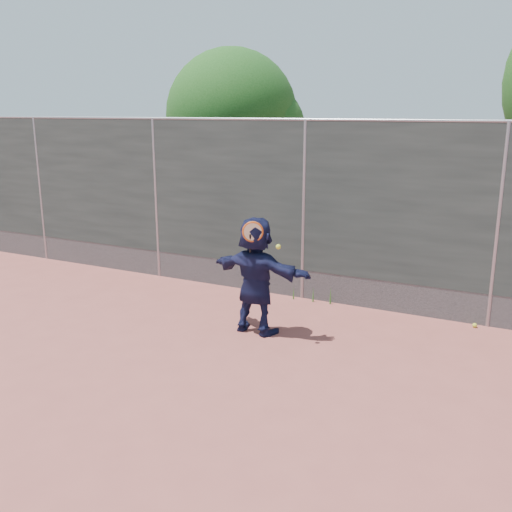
% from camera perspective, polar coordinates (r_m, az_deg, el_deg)
% --- Properties ---
extents(ground, '(80.00, 80.00, 0.00)m').
position_cam_1_polar(ground, '(7.04, -6.40, -12.32)').
color(ground, '#9E4C42').
rests_on(ground, ground).
extents(player, '(1.63, 0.68, 1.71)m').
position_cam_1_polar(player, '(8.16, 0.00, -1.94)').
color(player, '#15193C').
rests_on(player, ground).
extents(ball_ground, '(0.07, 0.07, 0.07)m').
position_cam_1_polar(ball_ground, '(9.16, 21.03, -6.49)').
color(ball_ground, yellow).
rests_on(ball_ground, ground).
extents(fence, '(20.00, 0.06, 3.03)m').
position_cam_1_polar(fence, '(9.54, 4.80, 4.89)').
color(fence, '#38423D').
rests_on(fence, ground).
extents(swing_action, '(0.57, 0.17, 0.51)m').
position_cam_1_polar(swing_action, '(7.78, -0.09, 2.16)').
color(swing_action, '#E05815').
rests_on(swing_action, ground).
extents(tree_left, '(3.15, 3.00, 4.53)m').
position_cam_1_polar(tree_left, '(13.38, -1.72, 13.50)').
color(tree_left, '#382314').
rests_on(tree_left, ground).
extents(weed_clump, '(0.68, 0.07, 0.30)m').
position_cam_1_polar(weed_clump, '(9.68, 5.99, -3.84)').
color(weed_clump, '#387226').
rests_on(weed_clump, ground).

